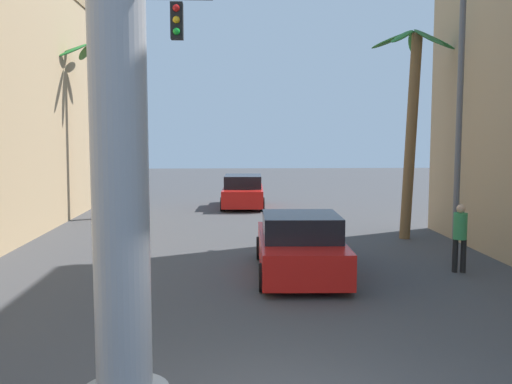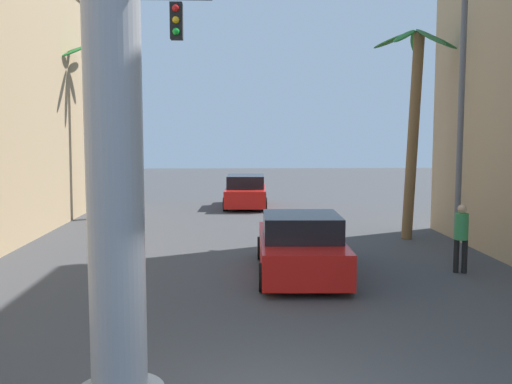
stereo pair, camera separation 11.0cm
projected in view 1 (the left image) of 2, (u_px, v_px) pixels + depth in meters
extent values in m
plane|color=#424244|center=(249.00, 253.00, 16.85)|extent=(88.67, 88.67, 0.00)
cylinder|color=#9E9EA3|center=(116.00, 16.00, 5.85)|extent=(0.61, 0.61, 9.38)
cylinder|color=#59595E|center=(459.00, 121.00, 15.28)|extent=(0.16, 0.16, 7.75)
cube|color=black|center=(177.00, 21.00, 11.10)|extent=(0.24, 0.24, 0.70)
sphere|color=red|center=(176.00, 8.00, 10.95)|extent=(0.14, 0.14, 0.14)
sphere|color=yellow|center=(176.00, 20.00, 10.97)|extent=(0.14, 0.14, 0.14)
sphere|color=green|center=(176.00, 31.00, 10.99)|extent=(0.14, 0.14, 0.14)
cylinder|color=black|center=(260.00, 248.00, 16.03)|extent=(0.24, 0.65, 0.64)
cylinder|color=black|center=(327.00, 248.00, 16.06)|extent=(0.24, 0.65, 0.64)
cylinder|color=black|center=(264.00, 277.00, 12.70)|extent=(0.24, 0.65, 0.64)
cylinder|color=black|center=(348.00, 277.00, 12.73)|extent=(0.24, 0.65, 0.64)
cube|color=red|center=(299.00, 252.00, 14.36)|extent=(2.15, 4.85, 0.80)
cube|color=black|center=(301.00, 226.00, 13.93)|extent=(1.90, 2.07, 0.60)
cylinder|color=black|center=(226.00, 197.00, 29.41)|extent=(0.25, 0.65, 0.64)
cylinder|color=black|center=(261.00, 197.00, 29.42)|extent=(0.25, 0.65, 0.64)
cylinder|color=black|center=(223.00, 204.00, 26.29)|extent=(0.25, 0.65, 0.64)
cylinder|color=black|center=(262.00, 204.00, 26.30)|extent=(0.25, 0.65, 0.64)
cube|color=red|center=(243.00, 196.00, 27.83)|extent=(2.10, 4.57, 0.80)
cube|color=black|center=(243.00, 181.00, 27.76)|extent=(1.86, 2.54, 0.60)
cylinder|color=brown|center=(411.00, 138.00, 19.00)|extent=(0.61, 0.36, 6.82)
ellipsoid|color=#20662D|center=(435.00, 40.00, 18.82)|extent=(1.41, 0.40, 0.71)
ellipsoid|color=#2C7A2D|center=(414.00, 43.00, 19.51)|extent=(0.85, 1.44, 0.69)
ellipsoid|color=#2E702D|center=(391.00, 40.00, 19.23)|extent=(1.36, 1.19, 0.54)
ellipsoid|color=#25732D|center=(402.00, 36.00, 18.24)|extent=(1.23, 1.29, 0.66)
ellipsoid|color=#285F2D|center=(428.00, 37.00, 18.15)|extent=(0.88, 1.40, 0.79)
cylinder|color=brown|center=(94.00, 134.00, 23.61)|extent=(0.45, 0.47, 7.08)
ellipsoid|color=#2F792D|center=(109.00, 53.00, 23.34)|extent=(1.48, 0.53, 0.77)
ellipsoid|color=#2E752D|center=(100.00, 55.00, 23.95)|extent=(0.84, 1.45, 0.85)
ellipsoid|color=#30662D|center=(85.00, 53.00, 23.86)|extent=(1.03, 1.51, 0.54)
ellipsoid|color=#2F5C2D|center=(70.00, 51.00, 23.02)|extent=(1.52, 0.64, 0.68)
ellipsoid|color=#24782D|center=(74.00, 50.00, 22.60)|extent=(1.21, 1.35, 0.76)
ellipsoid|color=#22602D|center=(98.00, 51.00, 22.63)|extent=(1.14, 1.32, 0.89)
cylinder|color=black|center=(463.00, 256.00, 14.46)|extent=(0.14, 0.14, 0.85)
cylinder|color=black|center=(455.00, 256.00, 14.51)|extent=(0.14, 0.14, 0.85)
cylinder|color=#338C4C|center=(460.00, 226.00, 14.41)|extent=(0.42, 0.42, 0.67)
sphere|color=tan|center=(461.00, 209.00, 14.37)|extent=(0.22, 0.22, 0.22)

